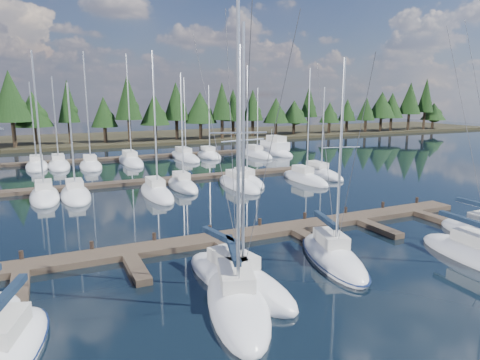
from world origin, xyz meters
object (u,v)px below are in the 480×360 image
main_dock (219,242)px  front_sailboat_4 (333,257)px  front_sailboat_1 (1,356)px  front_sailboat_2 (237,299)px  motor_yacht_right (275,151)px  front_sailboat_3 (238,279)px

main_dock → front_sailboat_4: 7.70m
front_sailboat_1 → front_sailboat_4: 17.89m
main_dock → front_sailboat_2: (-2.36, -8.19, 0.09)m
front_sailboat_2 → motor_yacht_right: (28.12, 46.16, 0.26)m
front_sailboat_2 → motor_yacht_right: 54.05m
front_sailboat_1 → front_sailboat_4: (17.63, 3.02, -0.03)m
motor_yacht_right → main_dock: bearing=-124.1°
main_dock → front_sailboat_4: front_sailboat_4 is taller
front_sailboat_1 → front_sailboat_3: (11.00, 2.50, -0.03)m
front_sailboat_1 → front_sailboat_2: bearing=2.7°
front_sailboat_3 → front_sailboat_4: size_ratio=1.11×
front_sailboat_4 → front_sailboat_2: bearing=-161.5°
motor_yacht_right → front_sailboat_1: bearing=-129.3°
main_dock → motor_yacht_right: (25.76, 37.97, 0.35)m
front_sailboat_3 → front_sailboat_2: bearing=-115.5°
front_sailboat_4 → motor_yacht_right: 48.21m
main_dock → front_sailboat_4: size_ratio=3.44×
front_sailboat_4 → front_sailboat_1: bearing=-170.3°
front_sailboat_1 → front_sailboat_3: size_ratio=1.14×
front_sailboat_1 → front_sailboat_2: (10.04, 0.48, -0.02)m
main_dock → front_sailboat_2: size_ratio=2.89×
main_dock → front_sailboat_1: 15.13m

